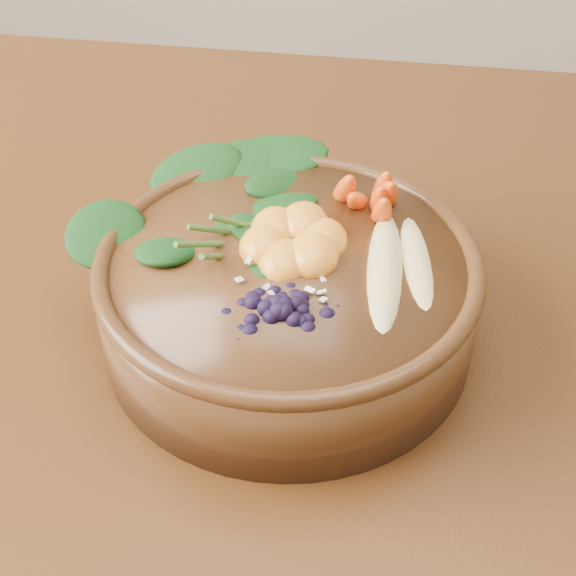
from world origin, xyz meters
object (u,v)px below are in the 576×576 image
carrot_cluster (367,163)px  blueberry_pile (281,291)px  mandarin_cluster (294,228)px  dining_table (454,395)px  stoneware_bowl (288,298)px  banana_halves (402,250)px  kale_heap (241,186)px

carrot_cluster → blueberry_pile: bearing=-109.5°
mandarin_cluster → carrot_cluster: bearing=51.8°
dining_table → stoneware_bowl: bearing=-162.1°
carrot_cluster → mandarin_cluster: carrot_cluster is taller
stoneware_bowl → blueberry_pile: size_ratio=2.16×
mandarin_cluster → banana_halves: bearing=-8.2°
dining_table → blueberry_pile: 0.25m
mandarin_cluster → blueberry_pile: bearing=-87.7°
dining_table → kale_heap: kale_heap is taller
kale_heap → carrot_cluster: size_ratio=2.38×
kale_heap → banana_halves: bearing=-22.0°
dining_table → kale_heap: (-0.18, 0.01, 0.19)m
mandarin_cluster → dining_table: bearing=11.4°
stoneware_bowl → mandarin_cluster: 0.05m
banana_halves → blueberry_pile: bearing=-141.5°
carrot_cluster → mandarin_cluster: bearing=-129.8°
dining_table → blueberry_pile: size_ratio=12.69×
dining_table → mandarin_cluster: bearing=-168.6°
stoneware_bowl → banana_halves: 0.09m
kale_heap → blueberry_pile: bearing=-66.6°
dining_table → blueberry_pile: (-0.13, -0.10, 0.19)m
dining_table → kale_heap: 0.26m
dining_table → kale_heap: size_ratio=8.95×
stoneware_bowl → dining_table: bearing=17.9°
stoneware_bowl → kale_heap: (-0.04, 0.06, 0.06)m
kale_heap → carrot_cluster: bearing=12.1°
stoneware_bowl → mandarin_cluster: mandarin_cluster is taller
dining_table → stoneware_bowl: 0.19m
mandarin_cluster → stoneware_bowl: bearing=-94.8°
stoneware_bowl → carrot_cluster: carrot_cluster is taller
stoneware_bowl → kale_heap: 0.09m
mandarin_cluster → blueberry_pile: 0.07m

